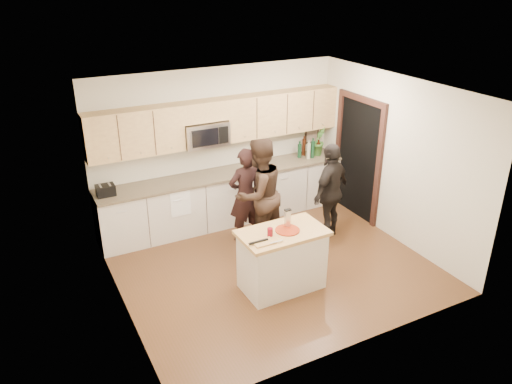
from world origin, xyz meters
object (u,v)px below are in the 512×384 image
woman_center (259,194)px  woman_right (331,191)px  toaster (106,190)px  island (282,259)px  woman_left (245,196)px

woman_center → woman_right: size_ratio=1.11×
toaster → woman_center: (2.16, -1.02, -0.11)m
woman_center → woman_right: 1.23m
woman_center → toaster: bearing=-39.4°
island → woman_center: size_ratio=0.66×
woman_left → toaster: bearing=-22.1°
woman_right → island: bearing=7.0°
toaster → woman_right: size_ratio=0.17×
island → woman_left: 1.52m
island → toaster: bearing=129.8°
toaster → woman_center: size_ratio=0.15×
island → woman_right: bearing=32.1°
toaster → woman_right: bearing=-20.8°
island → toaster: toaster is taller
island → woman_right: size_ratio=0.73×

